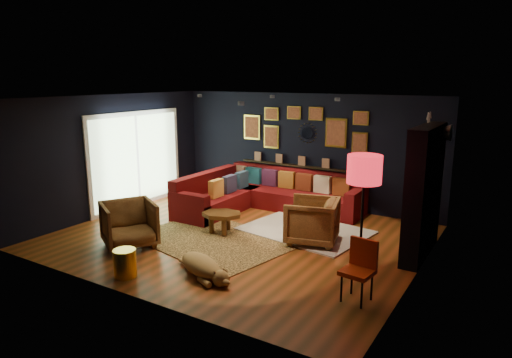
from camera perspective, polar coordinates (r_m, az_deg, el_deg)
The scene contains 20 objects.
floor at distance 8.71m, azimuth -2.17°, elevation -7.26°, with size 6.50×6.50×0.00m, color #9A461D.
room_walls at distance 8.30m, azimuth -2.26°, elevation 3.14°, with size 6.50×6.50×6.50m.
sectional at distance 10.39m, azimuth 0.53°, elevation -2.08°, with size 3.41×2.69×0.86m.
ledge at distance 10.72m, azimuth 5.76°, elevation 1.60°, with size 3.20×0.12×0.04m, color black.
gallery_wall at distance 10.62m, azimuth 5.89°, elevation 6.34°, with size 3.15×0.04×1.02m.
sunburst_mirror at distance 10.59m, azimuth 6.44°, elevation 5.72°, with size 0.47×0.16×0.47m.
fireplace at distance 8.08m, azimuth 20.14°, elevation -2.05°, with size 0.31×1.60×2.20m.
deer_head at distance 8.37m, azimuth 21.69°, elevation 5.51°, with size 0.50×0.28×0.45m.
sliding_door at distance 10.89m, azimuth -14.65°, elevation 2.39°, with size 0.06×2.80×2.20m.
ceiling_spots at distance 8.87m, azimuth 0.60°, elevation 10.05°, with size 3.30×2.50×0.06m.
shag_rug at distance 9.05m, azimuth 6.16°, elevation -6.43°, with size 2.30×1.67×0.03m, color silver.
leopard_rug at distance 8.58m, azimuth -5.40°, elevation -7.55°, with size 2.83×2.02×0.02m, color tan.
coffee_table at distance 8.80m, azimuth -4.29°, elevation -4.69°, with size 0.93×0.81×0.39m.
pouf at distance 10.52m, azimuth -3.55°, elevation -2.47°, with size 0.58×0.58×0.38m, color maroon.
armchair_left at distance 8.41m, azimuth -15.58°, elevation -5.22°, with size 0.87×0.82×0.90m, color #C9813E.
armchair_right at distance 8.33m, azimuth 7.02°, elevation -4.97°, with size 0.88×0.83×0.91m, color #C9813E.
gold_stool at distance 7.28m, azimuth -16.06°, elevation -10.07°, with size 0.34×0.34×0.43m, color gold.
orange_chair at distance 6.38m, azimuth 12.87°, elevation -10.45°, with size 0.44×0.44×0.84m.
floor_lamp at distance 6.85m, azimuth 13.39°, elevation 0.61°, with size 0.51×0.51×1.86m.
dog at distance 7.09m, azimuth -6.92°, elevation -10.21°, with size 1.30×0.64×0.41m, color tan, non-canonical shape.
Camera 1 is at (4.56, -6.80, 2.97)m, focal length 32.00 mm.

